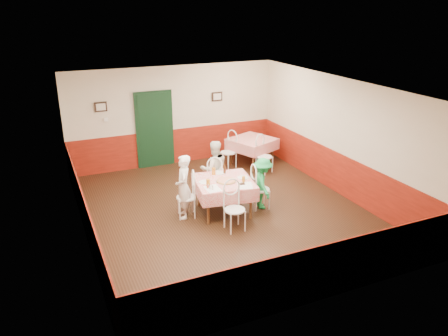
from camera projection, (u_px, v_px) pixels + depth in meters
name	position (u px, v px, depth m)	size (l,w,h in m)	color
floor	(224.00, 211.00, 9.85)	(7.00, 7.00, 0.00)	black
ceiling	(224.00, 87.00, 8.85)	(7.00, 7.00, 0.00)	white
back_wall	(174.00, 116.00, 12.34)	(6.00, 0.10, 2.80)	beige
front_wall	(321.00, 223.00, 6.36)	(6.00, 0.10, 2.80)	beige
left_wall	(79.00, 173.00, 8.22)	(0.10, 7.00, 2.80)	beige
right_wall	(338.00, 136.00, 10.48)	(0.10, 7.00, 2.80)	beige
wainscot_back	(176.00, 146.00, 12.65)	(6.00, 0.03, 1.00)	maroon
wainscot_front	(316.00, 274.00, 6.69)	(6.00, 0.03, 1.00)	maroon
wainscot_left	(85.00, 215.00, 8.54)	(0.03, 7.00, 1.00)	maroon
wainscot_right	(334.00, 171.00, 10.79)	(0.03, 7.00, 1.00)	maroon
door	(155.00, 130.00, 12.20)	(0.96, 0.06, 2.10)	black
picture_left	(101.00, 107.00, 11.38)	(0.32, 0.03, 0.26)	black
picture_right	(217.00, 97.00, 12.63)	(0.32, 0.03, 0.26)	black
thermostat	(106.00, 119.00, 11.55)	(0.10, 0.03, 0.10)	white
main_table	(224.00, 196.00, 9.67)	(1.22, 1.22, 0.77)	red
second_table	(252.00, 152.00, 12.58)	(1.12, 1.12, 0.77)	red
chair_left	(186.00, 197.00, 9.44)	(0.42, 0.42, 0.90)	white
chair_right	(260.00, 189.00, 9.85)	(0.42, 0.42, 0.90)	white
chair_far	(215.00, 179.00, 10.41)	(0.42, 0.42, 0.90)	white
chair_near	(235.00, 210.00, 8.88)	(0.42, 0.42, 0.90)	white
chair_second_a	(228.00, 152.00, 12.27)	(0.42, 0.42, 0.90)	white
chair_second_b	(264.00, 157.00, 11.91)	(0.42, 0.42, 0.90)	white
pizza	(226.00, 181.00, 9.48)	(0.41, 0.41, 0.03)	#B74723
plate_left	(204.00, 182.00, 9.43)	(0.25, 0.25, 0.01)	white
plate_right	(243.00, 178.00, 9.67)	(0.25, 0.25, 0.01)	white
plate_far	(219.00, 173.00, 9.94)	(0.25, 0.25, 0.01)	white
glass_a	(208.00, 183.00, 9.21)	(0.08, 0.08, 0.16)	#BF7219
glass_b	(244.00, 179.00, 9.43)	(0.07, 0.07, 0.13)	#BF7219
glass_c	(214.00, 171.00, 9.84)	(0.08, 0.08, 0.16)	#BF7219
beer_bottle	(225.00, 169.00, 9.90)	(0.06, 0.06, 0.22)	#381C0A
shaker_a	(210.00, 187.00, 9.07)	(0.04, 0.04, 0.09)	silver
shaker_b	(213.00, 188.00, 9.04)	(0.04, 0.04, 0.09)	silver
shaker_c	(208.00, 186.00, 9.12)	(0.04, 0.04, 0.09)	#B23319
menu_left	(213.00, 189.00, 9.12)	(0.30, 0.40, 0.00)	white
menu_right	(245.00, 185.00, 9.27)	(0.30, 0.40, 0.00)	white
wallet	(242.00, 184.00, 9.33)	(0.11, 0.09, 0.02)	black
diner_left	(183.00, 187.00, 9.34)	(0.52, 0.34, 1.41)	gray
diner_far	(214.00, 169.00, 10.37)	(0.68, 0.53, 1.39)	gray
diner_right	(263.00, 183.00, 9.81)	(0.76, 0.44, 1.18)	gray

